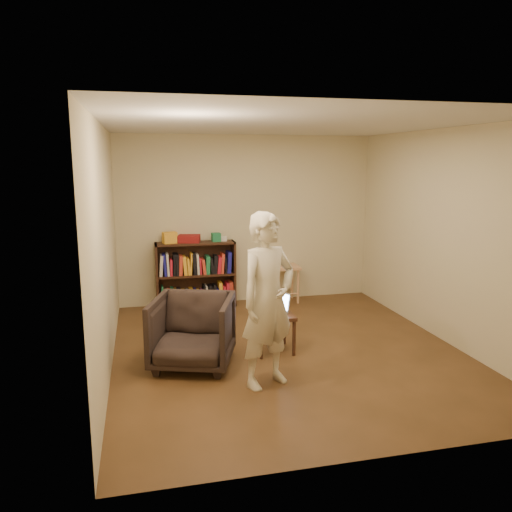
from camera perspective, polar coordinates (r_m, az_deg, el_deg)
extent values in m
plane|color=#412B15|center=(6.02, 3.58, -10.71)|extent=(4.50, 4.50, 0.00)
plane|color=silver|center=(5.62, 3.90, 14.80)|extent=(4.50, 4.50, 0.00)
plane|color=beige|center=(7.83, -1.05, 4.17)|extent=(4.00, 0.00, 4.00)
plane|color=beige|center=(5.45, -16.84, 0.76)|extent=(0.00, 4.50, 4.50)
plane|color=beige|center=(6.54, 20.77, 2.13)|extent=(0.00, 4.50, 4.50)
cube|color=black|center=(7.64, -11.25, -2.31)|extent=(0.03, 0.30, 1.00)
cube|color=black|center=(7.76, -2.58, -1.91)|extent=(0.03, 0.30, 1.00)
cube|color=black|center=(7.81, -7.00, -1.89)|extent=(1.20, 0.02, 1.00)
cube|color=black|center=(7.80, -6.80, -5.59)|extent=(1.20, 0.30, 0.03)
cube|color=black|center=(7.67, -6.88, -2.12)|extent=(1.14, 0.30, 0.03)
cube|color=black|center=(7.58, -6.97, 1.46)|extent=(1.20, 0.30, 0.03)
cube|color=gold|center=(7.54, -9.83, 2.08)|extent=(0.23, 0.19, 0.17)
cube|color=maroon|center=(7.59, -7.66, 1.98)|extent=(0.37, 0.30, 0.11)
cube|color=#1E7446|center=(7.63, -4.59, 2.16)|extent=(0.14, 0.14, 0.13)
cube|color=silver|center=(7.66, -3.69, 2.00)|extent=(0.10, 0.10, 0.07)
cube|color=tan|center=(7.89, 3.42, -1.26)|extent=(0.40, 0.40, 0.04)
cylinder|color=tan|center=(7.76, 2.61, -3.65)|extent=(0.04, 0.04, 0.54)
cylinder|color=tan|center=(7.85, 4.84, -3.51)|extent=(0.04, 0.04, 0.54)
cylinder|color=tan|center=(8.06, 1.99, -3.10)|extent=(0.04, 0.04, 0.54)
cylinder|color=tan|center=(8.14, 4.15, -2.98)|extent=(0.04, 0.04, 0.54)
imported|color=black|center=(5.50, -7.26, -8.56)|extent=(1.06, 1.07, 0.78)
cube|color=#311C10|center=(5.85, 2.00, -6.80)|extent=(0.45, 0.45, 0.04)
cylinder|color=#311C10|center=(5.70, 0.60, -9.69)|extent=(0.04, 0.04, 0.42)
cylinder|color=#311C10|center=(5.80, 4.36, -9.36)|extent=(0.04, 0.04, 0.42)
cylinder|color=#311C10|center=(6.06, -0.28, -8.45)|extent=(0.04, 0.04, 0.42)
cylinder|color=#311C10|center=(6.15, 3.27, -8.16)|extent=(0.04, 0.04, 0.42)
cube|color=silver|center=(5.87, 1.82, -6.46)|extent=(0.35, 0.39, 0.02)
cube|color=black|center=(5.86, 1.82, -6.37)|extent=(0.23, 0.30, 0.00)
cube|color=silver|center=(5.92, 2.78, -5.11)|extent=(0.19, 0.31, 0.22)
cube|color=#B6D2FF|center=(5.92, 2.78, -5.11)|extent=(0.16, 0.27, 0.18)
imported|color=beige|center=(4.88, 1.35, -5.10)|extent=(0.75, 0.65, 1.74)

